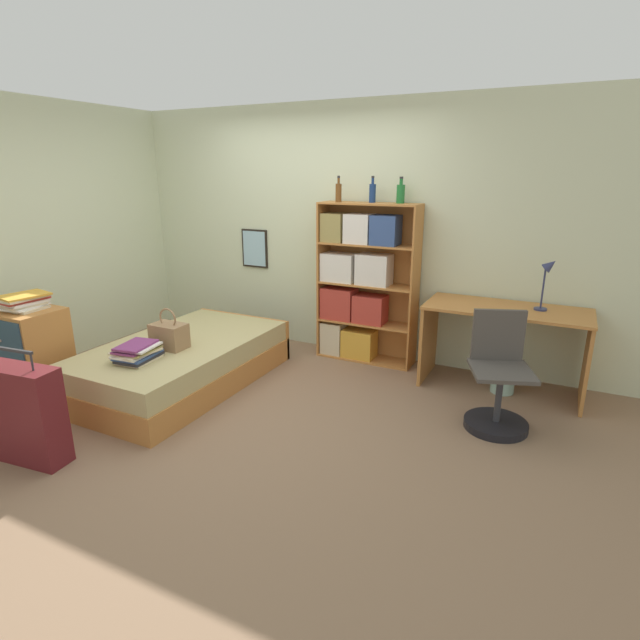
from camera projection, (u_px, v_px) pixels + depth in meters
ground_plane at (239, 396)px, 4.43m from camera, size 14.00×14.00×0.00m
wall_back at (318, 230)px, 5.40m from camera, size 10.00×0.09×2.60m
wall_left at (49, 235)px, 5.01m from camera, size 0.06×10.00×2.60m
bed at (184, 362)px, 4.66m from camera, size 1.14×2.01×0.42m
handbag at (169, 335)px, 4.39m from camera, size 0.30×0.20×0.36m
book_stack_on_bed at (137, 352)px, 4.10m from camera, size 0.34×0.38×0.15m
suitcase at (24, 414)px, 3.37m from camera, size 0.59×0.27×0.82m
dresser at (31, 353)px, 4.36m from camera, size 0.57×0.48×0.79m
magazine_pile_on_dresser at (24, 302)px, 4.24m from camera, size 0.33×0.40×0.13m
bookcase at (358, 284)px, 5.12m from camera, size 1.01×0.31×1.62m
bottle_green at (339, 192)px, 4.92m from camera, size 0.06×0.06×0.25m
bottle_brown at (372, 192)px, 4.84m from camera, size 0.07×0.07×0.25m
bottle_clear at (401, 193)px, 4.73m from camera, size 0.08×0.08×0.25m
desk at (504, 332)px, 4.43m from camera, size 1.39×0.62×0.77m
desk_lamp at (548, 274)px, 4.20m from camera, size 0.16×0.11×0.46m
desk_chair at (498, 391)px, 3.85m from camera, size 0.57×0.57×0.90m
waste_bin at (503, 379)px, 4.49m from camera, size 0.21×0.21×0.25m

